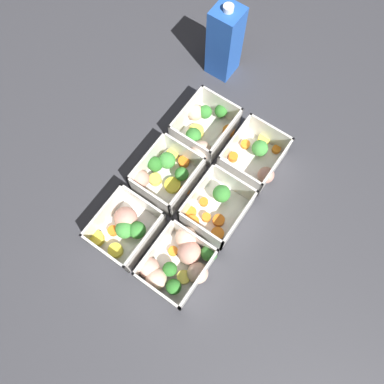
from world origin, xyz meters
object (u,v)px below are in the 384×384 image
Objects in this scene: container_near_left at (178,263)px; container_far_center at (164,173)px; container_near_center at (216,207)px; juice_carton at (225,42)px; container_far_left at (125,228)px; container_near_right at (256,157)px; container_far_right at (203,130)px.

container_near_left is 0.21m from container_far_center.
container_far_center is at bearing 90.33° from container_near_center.
container_far_center is 0.70× the size of juice_carton.
container_near_left is 1.19× the size of container_far_left.
container_near_center is 0.97× the size of container_near_right.
container_near_left is 0.53m from juice_carton.
container_far_right is 0.22m from juice_carton.
container_far_center is at bearing -169.82° from juice_carton.
container_far_left and container_far_right have the same top height.
juice_carton is at bearing 20.49° from container_far_right.
container_far_left is at bearing -176.67° from container_far_center.
container_far_center is (-0.16, 0.15, 0.00)m from container_near_right.
container_far_center is at bearing 175.33° from container_far_right.
container_far_right is (0.14, -0.01, 0.00)m from container_far_center.
container_near_center is 0.19m from container_far_right.
container_near_center is 0.20m from container_far_left.
container_near_left is 0.15m from container_near_center.
container_far_center is at bearing 135.57° from container_near_right.
container_near_center is 0.99× the size of container_far_center.
container_far_center is at bearing 44.88° from container_near_left.
container_far_left is (-0.00, 0.14, -0.00)m from container_near_left.
container_far_left is 1.01× the size of container_far_center.
container_near_left and container_near_center have the same top height.
container_near_right is 0.71× the size of juice_carton.
juice_carton is at bearing 23.17° from container_near_left.
container_far_left is at bearing 91.61° from container_near_left.
container_near_right is 0.88× the size of container_far_right.
container_far_right is at bearing -0.57° from container_far_left.
container_near_center is 0.14m from container_far_center.
container_near_left and container_far_left have the same top height.
container_near_center is 0.97× the size of container_far_left.
container_near_right is at bearing -44.43° from container_far_center.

